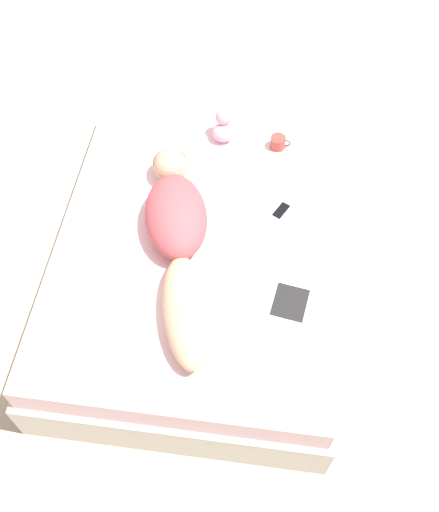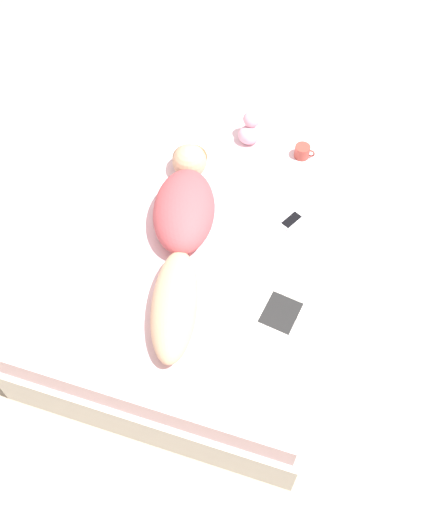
{
  "view_description": "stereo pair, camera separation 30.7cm",
  "coord_description": "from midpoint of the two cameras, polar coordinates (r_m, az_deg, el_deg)",
  "views": [
    {
      "loc": [
        0.36,
        -1.99,
        3.12
      ],
      "look_at": [
        0.13,
        -0.26,
        0.55
      ],
      "focal_mm": 42.0,
      "sensor_mm": 36.0,
      "label": 1
    },
    {
      "loc": [
        0.66,
        -1.92,
        3.12
      ],
      "look_at": [
        0.13,
        -0.26,
        0.55
      ],
      "focal_mm": 42.0,
      "sensor_mm": 36.0,
      "label": 2
    }
  ],
  "objects": [
    {
      "name": "ground_plane",
      "position": [
        3.72,
        1.65,
        -1.17
      ],
      "size": [
        12.0,
        12.0,
        0.0
      ],
      "primitive_type": "plane",
      "color": "#B7A88E"
    },
    {
      "name": "person",
      "position": [
        3.14,
        -0.79,
        2.4
      ],
      "size": [
        0.56,
        1.37,
        0.22
      ],
      "rotation": [
        0.0,
        0.0,
        0.26
      ],
      "color": "tan",
      "rests_on": "bed"
    },
    {
      "name": "coffee_mug",
      "position": [
        3.64,
        10.35,
        9.62
      ],
      "size": [
        0.12,
        0.09,
        0.08
      ],
      "color": "#993D33",
      "rests_on": "bed"
    },
    {
      "name": "open_magazine",
      "position": [
        3.03,
        6.62,
        -4.73
      ],
      "size": [
        0.55,
        0.35,
        0.01
      ],
      "rotation": [
        0.0,
        0.0,
        -0.15
      ],
      "color": "silver",
      "rests_on": "bed"
    },
    {
      "name": "plush_toy",
      "position": [
        3.66,
        5.36,
        11.81
      ],
      "size": [
        0.13,
        0.16,
        0.19
      ],
      "color": "#DB9EB2",
      "rests_on": "bed"
    },
    {
      "name": "cell_phone",
      "position": [
        3.34,
        9.49,
        3.19
      ],
      "size": [
        0.12,
        0.15,
        0.01
      ],
      "rotation": [
        0.0,
        0.0,
        -0.48
      ],
      "color": "silver",
      "rests_on": "bed"
    },
    {
      "name": "bed",
      "position": [
        3.52,
        1.74,
        0.99
      ],
      "size": [
        1.58,
        2.3,
        0.5
      ],
      "color": "beige",
      "rests_on": "ground_plane"
    }
  ]
}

